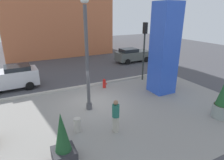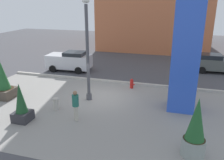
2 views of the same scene
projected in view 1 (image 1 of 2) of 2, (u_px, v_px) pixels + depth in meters
ground_plane at (77, 84)px, 16.13m from camera, size 60.00×60.00×0.00m
plaza_pavement at (107, 117)px, 11.07m from camera, size 18.00×10.00×0.02m
curb_strip at (80, 87)px, 15.36m from camera, size 18.00×0.24×0.16m
lamp_post at (87, 60)px, 10.96m from camera, size 0.44×0.44×6.42m
art_pillar_blue at (164, 50)px, 13.64m from camera, size 1.53×1.53×6.41m
potted_plant_curbside at (63, 142)px, 7.52m from camera, size 0.91×0.91×2.20m
potted_plant_near_left at (224, 98)px, 10.69m from camera, size 1.01×1.01×2.65m
fire_hydrant at (104, 83)px, 15.26m from camera, size 0.36×0.26×0.75m
concrete_bollard at (77, 125)px, 9.63m from camera, size 0.36×0.36×0.75m
traffic_light_corner at (144, 43)px, 16.12m from camera, size 0.28×0.42×4.93m
car_curb_east at (11, 77)px, 14.91m from camera, size 4.13×2.19×1.81m
car_far_lane at (133, 55)px, 23.20m from camera, size 4.34×2.05×1.65m
pedestrian_on_sidewalk at (116, 115)px, 9.41m from camera, size 0.50×0.50×1.75m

